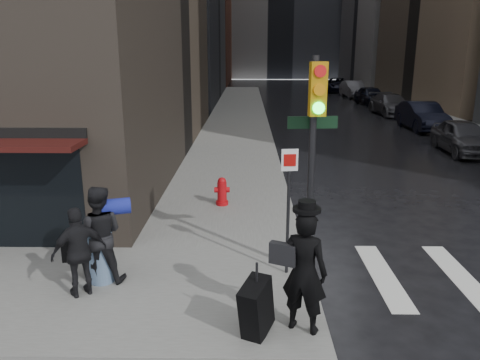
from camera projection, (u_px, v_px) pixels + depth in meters
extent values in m
plane|color=black|center=(212.00, 298.00, 8.86)|extent=(140.00, 140.00, 0.00)
cube|color=slate|center=(239.00, 113.00, 34.86)|extent=(4.00, 50.00, 0.15)
cube|color=slate|center=(420.00, 113.00, 34.65)|extent=(3.00, 50.00, 0.15)
cube|color=silver|center=(383.00, 275.00, 9.77)|extent=(0.50, 3.00, 0.01)
cube|color=silver|center=(460.00, 276.00, 9.74)|extent=(0.50, 3.00, 0.01)
imported|color=black|center=(304.00, 272.00, 7.36)|extent=(0.88, 0.75, 2.04)
cylinder|color=black|center=(307.00, 210.00, 7.08)|extent=(0.43, 0.43, 0.05)
cylinder|color=black|center=(307.00, 206.00, 7.06)|extent=(0.27, 0.27, 0.16)
cube|color=black|center=(283.00, 254.00, 7.37)|extent=(0.45, 0.30, 0.35)
cube|color=black|center=(256.00, 308.00, 7.34)|extent=(0.64, 0.86, 1.03)
cylinder|color=black|center=(257.00, 277.00, 7.20)|extent=(0.04, 0.04, 0.48)
imported|color=black|center=(99.00, 235.00, 8.97)|extent=(1.03, 0.85, 1.94)
cube|color=black|center=(79.00, 250.00, 9.21)|extent=(0.62, 0.39, 0.36)
cylinder|color=navy|center=(115.00, 207.00, 9.00)|extent=(0.65, 0.47, 0.31)
imported|color=black|center=(79.00, 252.00, 8.49)|extent=(1.06, 0.91, 1.70)
cylinder|color=black|center=(311.00, 170.00, 9.04)|extent=(0.13, 0.13, 4.30)
cube|color=#C4890D|center=(318.00, 89.00, 8.40)|extent=(0.32, 0.22, 0.97)
cylinder|color=red|center=(320.00, 71.00, 8.21)|extent=(0.22, 0.08, 0.22)
cylinder|color=orange|center=(319.00, 90.00, 8.30)|extent=(0.22, 0.08, 0.22)
cylinder|color=#19E533|center=(319.00, 108.00, 8.38)|extent=(0.22, 0.08, 0.22)
cylinder|color=black|center=(288.00, 213.00, 9.23)|extent=(0.06, 0.06, 2.58)
cube|color=white|center=(290.00, 160.00, 8.92)|extent=(0.32, 0.05, 0.43)
cube|color=black|center=(313.00, 122.00, 8.88)|extent=(0.97, 0.13, 0.24)
cylinder|color=#B60B10|center=(222.00, 203.00, 13.79)|extent=(0.36, 0.36, 0.11)
cylinder|color=#B60B10|center=(222.00, 193.00, 13.71)|extent=(0.27, 0.27, 0.68)
sphere|color=#B60B10|center=(222.00, 182.00, 13.62)|extent=(0.25, 0.25, 0.25)
cylinder|color=#B60B10|center=(222.00, 190.00, 13.68)|extent=(0.46, 0.18, 0.16)
imported|color=#3F3F44|center=(463.00, 137.00, 21.32)|extent=(1.98, 4.50, 1.51)
imported|color=black|center=(422.00, 116.00, 27.74)|extent=(1.80, 4.97, 1.63)
imported|color=#3D3D42|center=(391.00, 104.00, 34.20)|extent=(2.42, 5.31, 1.50)
imported|color=black|center=(371.00, 96.00, 40.64)|extent=(2.24, 4.78, 1.58)
imported|color=#4B4A4F|center=(353.00, 89.00, 47.08)|extent=(2.02, 5.08, 1.64)
imported|color=black|center=(338.00, 85.00, 53.54)|extent=(2.85, 5.74, 1.56)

